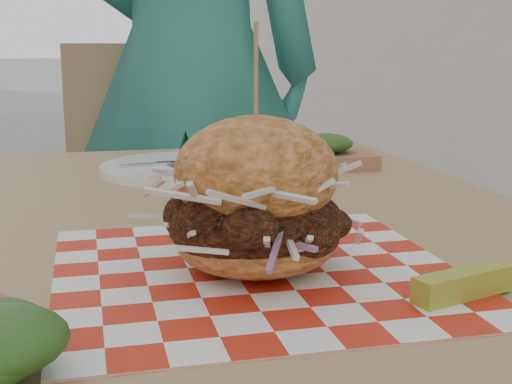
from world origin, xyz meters
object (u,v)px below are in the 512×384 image
(diner, at_px, (189,67))
(sandwich, at_px, (256,205))
(patio_chair, at_px, (162,201))
(patio_table, at_px, (227,290))

(diner, bearing_deg, sandwich, 98.70)
(diner, relative_size, sandwich, 8.07)
(patio_chair, height_order, sandwich, sandwich)
(patio_table, bearing_deg, diner, 84.15)
(diner, bearing_deg, patio_chair, -22.41)
(patio_table, height_order, sandwich, sandwich)
(patio_chair, xyz_separation_m, sandwich, (-0.04, -1.19, 0.26))
(diner, bearing_deg, patio_table, 98.16)
(patio_table, distance_m, patio_chair, 1.02)
(patio_chair, relative_size, sandwich, 4.29)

